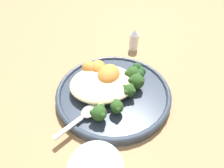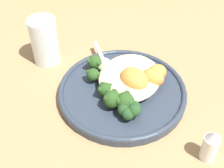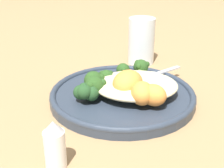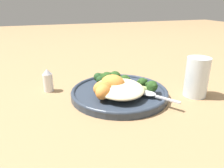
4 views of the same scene
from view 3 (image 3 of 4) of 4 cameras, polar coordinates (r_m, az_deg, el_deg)
ground_plane at (r=0.60m, az=0.78°, el=-2.78°), size 4.00×4.00×0.00m
plate at (r=0.59m, az=1.92°, el=-2.01°), size 0.28×0.28×0.02m
quinoa_mound at (r=0.58m, az=4.40°, el=-0.20°), size 0.16×0.13×0.03m
broccoli_stalk_0 at (r=0.64m, az=4.99°, el=2.30°), size 0.05×0.11×0.03m
broccoli_stalk_1 at (r=0.62m, az=2.65°, el=1.50°), size 0.04×0.12×0.03m
broccoli_stalk_2 at (r=0.60m, az=0.51°, el=0.69°), size 0.09×0.07×0.03m
broccoli_stalk_3 at (r=0.58m, az=-1.51°, el=0.21°), size 0.12×0.04×0.04m
broccoli_stalk_4 at (r=0.57m, az=-1.91°, el=-0.44°), size 0.10×0.05×0.04m
sweet_potato_chunk_0 at (r=0.53m, az=7.59°, el=-2.00°), size 0.06×0.06×0.04m
sweet_potato_chunk_1 at (r=0.56m, az=2.89°, el=0.13°), size 0.08×0.08×0.05m
sweet_potato_chunk_2 at (r=0.53m, az=5.52°, el=-1.69°), size 0.04×0.05×0.04m
kale_tuft at (r=0.55m, az=-4.66°, el=-1.30°), size 0.05×0.05×0.03m
spoon at (r=0.66m, az=7.52°, el=1.79°), size 0.10×0.08×0.01m
water_glass at (r=0.78m, az=5.39°, el=7.87°), size 0.06×0.06×0.11m
salt_shaker at (r=0.42m, az=-10.45°, el=-10.89°), size 0.03×0.03×0.07m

